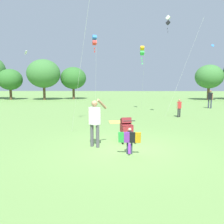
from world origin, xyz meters
The scene contains 12 objects.
ground_plane centered at (0.00, 0.00, 0.00)m, with size 120.00×120.00×0.00m, color #668E47.
treeline_distant centered at (-5.11, 24.84, 3.80)m, with size 42.41×5.58×6.52m.
child_with_butterfly_kite centered at (0.22, -0.84, 0.56)m, with size 0.78×0.34×0.93m.
person_adult_flyer centered at (-1.08, 0.06, 1.09)m, with size 0.72×0.51×1.89m.
stroller centered at (0.17, 0.95, 0.61)m, with size 0.66×1.12×1.03m.
kite_orange_delta centered at (1.88, 11.78, 5.23)m, with size 0.35×3.22×5.67m.
kite_green_novelty centered at (3.29, 8.05, 6.74)m, with size 2.22×1.42×7.14m.
kite_blue_high centered at (-2.05, 9.67, 5.76)m, with size 0.49×1.68×6.16m.
distant_kites_cluster centered at (0.88, 20.34, 10.87)m, with size 28.56×13.80×10.78m.
person_red_shirt centered at (8.77, 13.81, 1.04)m, with size 0.41×0.48×1.77m.
person_sitting_far centered at (4.22, 7.88, 0.77)m, with size 0.35×0.31×1.31m.
picnic_blanket centered at (-0.11, 5.70, 0.01)m, with size 1.29×1.15×0.02m, color gold.
Camera 1 is at (-0.18, -8.53, 2.48)m, focal length 36.41 mm.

